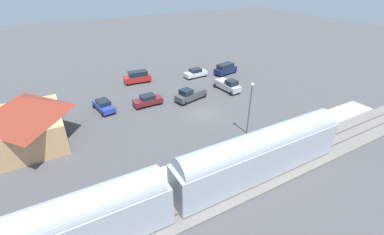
% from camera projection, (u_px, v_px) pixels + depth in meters
% --- Properties ---
extents(ground_plane, '(200.00, 200.00, 0.00)m').
position_uv_depth(ground_plane, '(203.00, 114.00, 38.67)').
color(ground_plane, '#4C4C4F').
extents(railway_track, '(4.80, 70.00, 0.30)m').
position_uv_depth(railway_track, '(271.00, 168.00, 27.95)').
color(railway_track, slate).
rests_on(railway_track, ground).
extents(platform, '(3.20, 46.00, 0.30)m').
position_uv_depth(platform, '(247.00, 148.00, 30.97)').
color(platform, '#B7B2A8').
rests_on(platform, ground).
extents(station_building, '(10.52, 8.23, 6.17)m').
position_uv_depth(station_building, '(26.00, 119.00, 30.76)').
color(station_building, tan).
rests_on(station_building, ground).
extents(pedestrian_on_platform, '(0.36, 0.36, 1.71)m').
position_uv_depth(pedestrian_on_platform, '(224.00, 149.00, 28.92)').
color(pedestrian_on_platform, '#23284C').
rests_on(pedestrian_on_platform, platform).
extents(pedestrian_waiting_far, '(0.36, 0.36, 1.71)m').
position_uv_depth(pedestrian_waiting_far, '(286.00, 126.00, 33.17)').
color(pedestrian_waiting_far, brown).
rests_on(pedestrian_waiting_far, platform).
extents(suv_navy, '(2.90, 5.19, 2.22)m').
position_uv_depth(suv_navy, '(225.00, 69.00, 53.26)').
color(suv_navy, navy).
rests_on(suv_navy, ground).
extents(sedan_blue, '(4.74, 2.81, 1.74)m').
position_uv_depth(sedan_blue, '(104.00, 105.00, 39.21)').
color(sedan_blue, '#283D9E').
rests_on(sedan_blue, ground).
extents(suv_red, '(2.33, 5.04, 2.22)m').
position_uv_depth(suv_red, '(138.00, 77.00, 49.15)').
color(suv_red, red).
rests_on(suv_red, ground).
extents(pickup_charcoal, '(3.19, 5.71, 2.14)m').
position_uv_depth(pickup_charcoal, '(190.00, 94.00, 42.38)').
color(pickup_charcoal, '#47494F').
rests_on(pickup_charcoal, ground).
extents(pickup_silver, '(5.54, 2.82, 2.14)m').
position_uv_depth(pickup_silver, '(228.00, 85.00, 45.95)').
color(pickup_silver, silver).
rests_on(pickup_silver, ground).
extents(sedan_maroon, '(1.92, 4.53, 1.74)m').
position_uv_depth(sedan_maroon, '(148.00, 100.00, 40.82)').
color(sedan_maroon, maroon).
rests_on(sedan_maroon, ground).
extents(sedan_white, '(2.07, 4.59, 1.74)m').
position_uv_depth(sedan_white, '(196.00, 73.00, 51.84)').
color(sedan_white, white).
rests_on(sedan_white, ground).
extents(light_pole_near_platform, '(0.44, 0.44, 6.98)m').
position_uv_depth(light_pole_near_platform, '(250.00, 102.00, 31.97)').
color(light_pole_near_platform, '#515156').
rests_on(light_pole_near_platform, ground).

